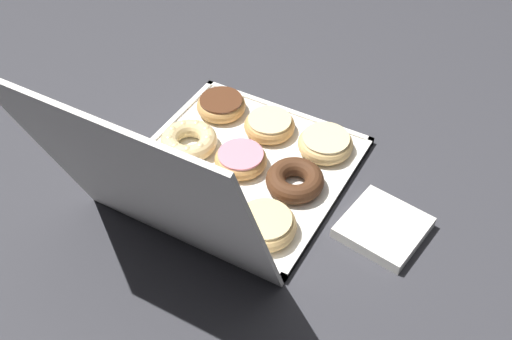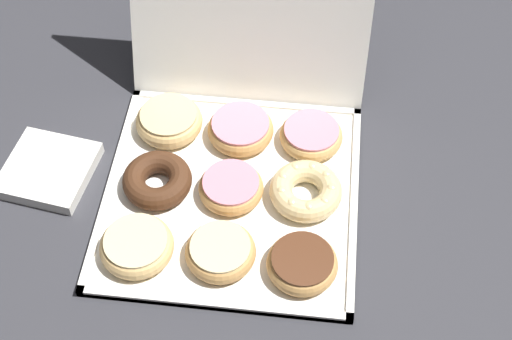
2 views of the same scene
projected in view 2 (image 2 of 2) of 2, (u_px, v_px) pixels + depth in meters
ground_plane at (232, 197)px, 1.21m from camera, size 3.00×3.00×0.00m
donut_box at (231, 195)px, 1.21m from camera, size 0.42×0.42×0.01m
glazed_ring_donut_0 at (137, 246)px, 1.12m from camera, size 0.12×0.12×0.04m
glazed_ring_donut_1 at (219, 251)px, 1.12m from camera, size 0.11×0.11×0.03m
chocolate_frosted_donut_2 at (302, 263)px, 1.10m from camera, size 0.11×0.11×0.03m
chocolate_cake_ring_donut_3 at (157, 181)px, 1.20m from camera, size 0.12×0.12×0.04m
pink_frosted_donut_4 at (230, 189)px, 1.19m from camera, size 0.11×0.11×0.03m
cruller_donut_5 at (306, 190)px, 1.18m from camera, size 0.12×0.12×0.04m
glazed_ring_donut_6 at (169, 121)px, 1.28m from camera, size 0.12×0.12×0.04m
pink_frosted_donut_7 at (243, 129)px, 1.27m from camera, size 0.12×0.12×0.04m
pink_frosted_donut_8 at (311, 135)px, 1.26m from camera, size 0.11×0.11×0.03m
napkin_stack at (49, 170)px, 1.23m from camera, size 0.16×0.16×0.02m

